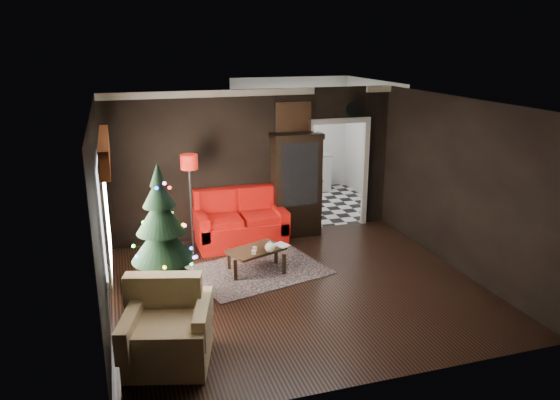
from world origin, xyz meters
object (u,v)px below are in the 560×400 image
object	(u,v)px
coffee_table	(256,260)
wall_clock	(352,109)
curio_cabinet	(296,187)
teapot	(270,247)
christmas_tree	(162,237)
kitchen_table	(302,194)
armchair	(168,326)
floor_lamp	(191,208)
loveseat	(241,219)

from	to	relation	value
coffee_table	wall_clock	xyz separation A→B (m)	(2.40, 1.70, 2.17)
coffee_table	curio_cabinet	bearing A→B (deg)	51.59
teapot	curio_cabinet	bearing A→B (deg)	59.18
coffee_table	teapot	world-z (taller)	teapot
christmas_tree	wall_clock	xyz separation A→B (m)	(3.93, 2.45, 1.33)
kitchen_table	armchair	bearing A→B (deg)	-124.31
christmas_tree	armchair	size ratio (longest dim) A/B	1.97
floor_lamp	coffee_table	distance (m)	1.57
loveseat	christmas_tree	world-z (taller)	christmas_tree
loveseat	wall_clock	bearing A→B (deg)	9.66
christmas_tree	loveseat	bearing A→B (deg)	52.27
teapot	armchair	bearing A→B (deg)	-132.78
floor_lamp	armchair	bearing A→B (deg)	-103.12
curio_cabinet	coffee_table	bearing A→B (deg)	-128.41
curio_cabinet	floor_lamp	size ratio (longest dim) A/B	1.00
curio_cabinet	armchair	world-z (taller)	curio_cabinet
armchair	teapot	world-z (taller)	armchair
curio_cabinet	floor_lamp	world-z (taller)	curio_cabinet
coffee_table	kitchen_table	size ratio (longest dim) A/B	1.17
loveseat	curio_cabinet	distance (m)	1.25
kitchen_table	christmas_tree	bearing A→B (deg)	-132.47
loveseat	coffee_table	distance (m)	1.33
floor_lamp	teapot	bearing A→B (deg)	-53.09
floor_lamp	teapot	xyz separation A→B (m)	(1.03, -1.37, -0.33)
armchair	wall_clock	distance (m)	5.90
kitchen_table	coffee_table	bearing A→B (deg)	-122.15
curio_cabinet	teapot	world-z (taller)	curio_cabinet
armchair	coffee_table	bearing A→B (deg)	68.62
curio_cabinet	floor_lamp	bearing A→B (deg)	-170.20
teapot	kitchen_table	distance (m)	3.58
coffee_table	wall_clock	bearing A→B (deg)	35.22
curio_cabinet	kitchen_table	bearing A→B (deg)	65.56
coffee_table	kitchen_table	xyz separation A→B (m)	(1.85, 2.95, 0.17)
wall_clock	kitchen_table	world-z (taller)	wall_clock
wall_clock	christmas_tree	bearing A→B (deg)	-148.11
armchair	kitchen_table	world-z (taller)	armchair
floor_lamp	curio_cabinet	bearing A→B (deg)	9.80
loveseat	coffee_table	bearing A→B (deg)	-92.29
coffee_table	teapot	bearing A→B (deg)	-50.88
floor_lamp	kitchen_table	xyz separation A→B (m)	(2.71, 1.79, -0.46)
floor_lamp	armchair	world-z (taller)	floor_lamp
christmas_tree	kitchen_table	size ratio (longest dim) A/B	2.63
loveseat	floor_lamp	size ratio (longest dim) A/B	0.89
armchair	teapot	xyz separation A→B (m)	(1.80, 1.95, 0.04)
armchair	loveseat	bearing A→B (deg)	79.72
curio_cabinet	christmas_tree	xyz separation A→B (m)	(-2.73, -2.27, 0.10)
coffee_table	kitchen_table	world-z (taller)	kitchen_table
floor_lamp	kitchen_table	bearing A→B (deg)	33.38
floor_lamp	teapot	distance (m)	1.75
floor_lamp	loveseat	bearing A→B (deg)	8.48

